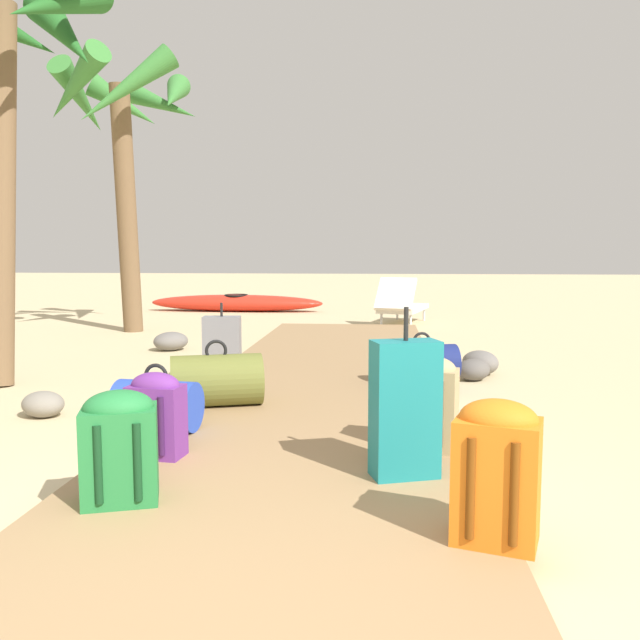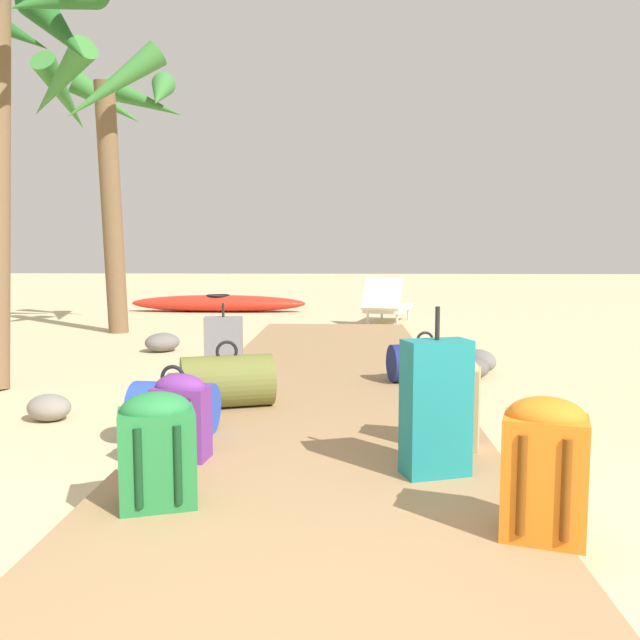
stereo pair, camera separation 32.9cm
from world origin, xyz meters
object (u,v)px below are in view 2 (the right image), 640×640
backpack_tan (453,399)px  kayak (218,303)px  lounge_chair (387,305)px  duffel_bag_olive (227,381)px  backpack_purple (181,414)px  backpack_green (157,446)px  suitcase_teal (436,408)px  backpack_orange (544,464)px  duffel_bag_blue (174,407)px  duffel_bag_navy (425,362)px  suitcase_grey (224,346)px  palm_tree_far_left (110,119)px

backpack_tan → kayak: backpack_tan is taller
lounge_chair → kayak: size_ratio=0.46×
duffel_bag_olive → backpack_purple: bearing=-91.6°
kayak → duffel_bag_olive: bearing=-78.5°
duffel_bag_olive → backpack_tan: size_ratio=1.37×
backpack_green → suitcase_teal: suitcase_teal is taller
backpack_orange → backpack_tan: backpack_orange is taller
backpack_orange → duffel_bag_blue: (-1.88, 1.46, -0.14)m
duffel_bag_navy → kayak: (-3.28, 7.36, -0.08)m
suitcase_grey → kayak: (-1.46, 7.19, -0.18)m
lounge_chair → backpack_tan: bearing=-90.5°
duffel_bag_olive → backpack_tan: 1.77m
backpack_tan → lounge_chair: (0.07, 7.23, -0.04)m
backpack_orange → duffel_bag_blue: 2.38m
lounge_chair → suitcase_grey: bearing=-109.6°
kayak → palm_tree_far_left: bearing=-102.9°
duffel_bag_navy → backpack_orange: (0.10, -3.18, 0.13)m
lounge_chair → duffel_bag_olive: bearing=-104.0°
duffel_bag_navy → suitcase_grey: suitcase_grey is taller
duffel_bag_blue → duffel_bag_olive: duffel_bag_olive is taller
suitcase_teal → duffel_bag_blue: (-1.55, 0.72, -0.19)m
duffel_bag_blue → kayak: duffel_bag_blue is taller
duffel_bag_blue → lounge_chair: (1.78, 6.98, 0.08)m
palm_tree_far_left → suitcase_grey: bearing=-57.8°
backpack_tan → lounge_chair: 7.23m
backpack_purple → backpack_tan: (1.53, 0.28, 0.04)m
duffel_bag_navy → suitcase_grey: 1.83m
duffel_bag_navy → lounge_chair: bearing=90.0°
duffel_bag_blue → duffel_bag_olive: size_ratio=0.74×
backpack_green → suitcase_grey: (-0.27, 3.07, 0.00)m
backpack_green → palm_tree_far_left: palm_tree_far_left is taller
suitcase_grey → lounge_chair: bearing=70.4°
backpack_orange → duffel_bag_olive: 2.73m
backpack_green → backpack_orange: size_ratio=0.90×
duffel_bag_navy → lounge_chair: 5.26m
suitcase_teal → backpack_tan: bearing=71.2°
lounge_chair → backpack_orange: bearing=-89.3°
suitcase_grey → lounge_chair: 5.41m
palm_tree_far_left → lounge_chair: bearing=19.9°
palm_tree_far_left → lounge_chair: 5.16m
backpack_tan → lounge_chair: size_ratio=0.33×
lounge_chair → kayak: (-3.27, 2.09, -0.16)m
backpack_green → duffel_bag_olive: (-0.03, 1.88, -0.08)m
suitcase_teal → kayak: size_ratio=0.24×
backpack_purple → lounge_chair: lounge_chair is taller
lounge_chair → kayak: lounge_chair is taller
backpack_green → lounge_chair: 8.31m
duffel_bag_navy → palm_tree_far_left: size_ratio=0.17×
suitcase_teal → duffel_bag_navy: bearing=84.5°
backpack_green → suitcase_teal: 1.39m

